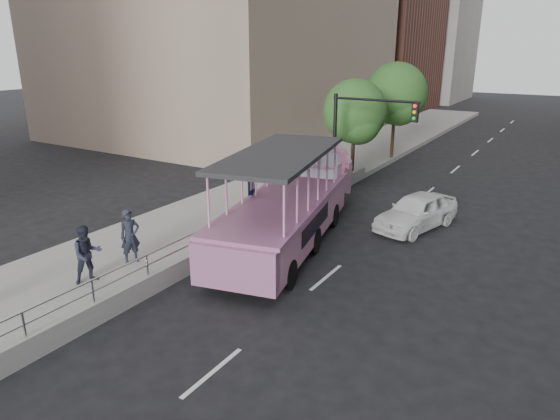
# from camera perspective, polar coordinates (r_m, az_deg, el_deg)

# --- Properties ---
(ground) EXTENTS (160.00, 160.00, 0.00)m
(ground) POSITION_cam_1_polar(r_m,az_deg,el_deg) (14.38, -5.74, -12.70)
(ground) COLOR black
(sidewalk) EXTENTS (5.50, 80.00, 0.30)m
(sidewalk) POSITION_cam_1_polar(r_m,az_deg,el_deg) (24.89, -2.41, 1.37)
(sidewalk) COLOR #9D9D97
(sidewalk) RESTS_ON ground
(kerb_wall) EXTENTS (0.24, 30.00, 0.36)m
(kerb_wall) POSITION_cam_1_polar(r_m,az_deg,el_deg) (17.33, -10.05, -5.49)
(kerb_wall) COLOR #A2A39D
(kerb_wall) RESTS_ON sidewalk
(guardrail) EXTENTS (0.07, 22.00, 0.71)m
(guardrail) POSITION_cam_1_polar(r_m,az_deg,el_deg) (17.07, -10.17, -3.45)
(guardrail) COLOR silver
(guardrail) RESTS_ON kerb_wall
(duck_boat) EXTENTS (5.14, 11.74, 3.79)m
(duck_boat) POSITION_cam_1_polar(r_m,az_deg,el_deg) (19.81, 1.49, 0.72)
(duck_boat) COLOR black
(duck_boat) RESTS_ON ground
(car) EXTENTS (2.89, 4.71, 1.50)m
(car) POSITION_cam_1_polar(r_m,az_deg,el_deg) (21.77, 15.34, -0.14)
(car) COLOR white
(car) RESTS_ON ground
(pedestrian_near) EXTENTS (0.67, 0.80, 1.88)m
(pedestrian_near) POSITION_cam_1_polar(r_m,az_deg,el_deg) (17.65, -16.76, -2.90)
(pedestrian_near) COLOR #242735
(pedestrian_near) RESTS_ON sidewalk
(pedestrian_mid) EXTENTS (1.00, 1.11, 1.87)m
(pedestrian_mid) POSITION_cam_1_polar(r_m,az_deg,el_deg) (16.64, -21.17, -4.71)
(pedestrian_mid) COLOR #242735
(pedestrian_mid) RESTS_ON sidewalk
(parking_sign) EXTENTS (0.12, 0.66, 2.96)m
(parking_sign) POSITION_cam_1_polar(r_m,az_deg,el_deg) (19.15, -3.18, 1.42)
(parking_sign) COLOR black
(parking_sign) RESTS_ON ground
(traffic_signal) EXTENTS (4.20, 0.32, 5.20)m
(traffic_signal) POSITION_cam_1_polar(r_m,az_deg,el_deg) (24.40, 8.85, 8.91)
(traffic_signal) COLOR black
(traffic_signal) RESTS_ON ground
(street_tree_near) EXTENTS (3.52, 3.52, 5.72)m
(street_tree_near) POSITION_cam_1_polar(r_m,az_deg,el_deg) (28.09, 8.64, 10.79)
(street_tree_near) COLOR #372719
(street_tree_near) RESTS_ON ground
(street_tree_far) EXTENTS (3.97, 3.97, 6.45)m
(street_tree_far) POSITION_cam_1_polar(r_m,az_deg,el_deg) (33.54, 13.19, 12.55)
(street_tree_far) COLOR #372719
(street_tree_far) RESTS_ON ground
(midrise_stone_b) EXTENTS (16.00, 14.00, 20.00)m
(midrise_stone_b) POSITION_cam_1_polar(r_m,az_deg,el_deg) (77.44, 14.76, 19.65)
(midrise_stone_b) COLOR gray
(midrise_stone_b) RESTS_ON ground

